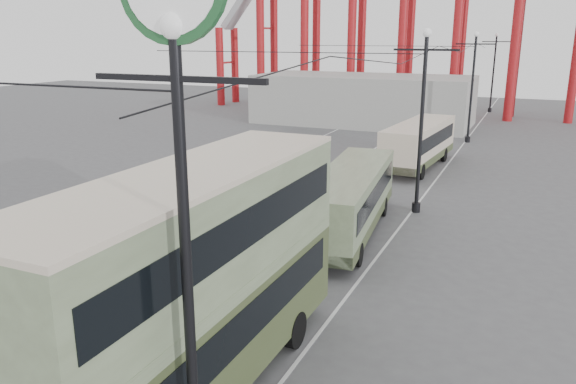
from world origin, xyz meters
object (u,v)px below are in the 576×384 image
at_px(lamp_post_near, 178,107).
at_px(single_decker_green, 350,199).
at_px(double_decker_bus, 197,275).
at_px(single_decker_cream, 419,143).
at_px(pedestrian, 230,264).

height_order(lamp_post_near, single_decker_green, lamp_post_near).
height_order(double_decker_bus, single_decker_cream, double_decker_bus).
bearing_deg(single_decker_green, single_decker_cream, 83.20).
bearing_deg(single_decker_cream, pedestrian, -91.30).
relative_size(lamp_post_near, single_decker_cream, 1.05).
bearing_deg(single_decker_cream, double_decker_bus, -85.09).
relative_size(lamp_post_near, double_decker_bus, 0.97).
height_order(double_decker_bus, single_decker_green, double_decker_bus).
height_order(single_decker_cream, pedestrian, single_decker_cream).
bearing_deg(double_decker_bus, single_decker_cream, 90.50).
height_order(lamp_post_near, single_decker_cream, lamp_post_near).
distance_m(lamp_post_near, double_decker_bus, 5.76).
xyz_separation_m(double_decker_bus, single_decker_green, (-0.31, 13.22, -1.62)).
xyz_separation_m(lamp_post_near, single_decker_cream, (-2.01, 31.42, -6.08)).
xyz_separation_m(single_decker_green, pedestrian, (-2.17, -7.37, -0.79)).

